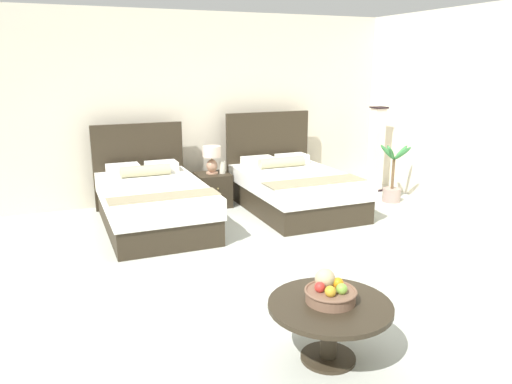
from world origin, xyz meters
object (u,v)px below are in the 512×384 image
(nightstand, at_px, (213,190))
(fruit_bowl, at_px, (330,291))
(coffee_table, at_px, (330,316))
(vase, at_px, (222,167))
(potted_palm, at_px, (392,184))
(bed_near_corner, at_px, (293,188))
(table_lamp, at_px, (212,156))
(floor_lamp_corner, at_px, (377,149))
(bed_near_window, at_px, (153,202))

(nightstand, xyz_separation_m, fruit_bowl, (-0.45, -4.12, 0.27))
(coffee_table, bearing_deg, vase, 81.64)
(nightstand, bearing_deg, potted_palm, -17.74)
(bed_near_corner, bearing_deg, table_lamp, 149.55)
(vase, bearing_deg, bed_near_corner, -31.57)
(fruit_bowl, bearing_deg, vase, 81.77)
(table_lamp, distance_m, floor_lamp_corner, 2.81)
(table_lamp, relative_size, vase, 2.26)
(bed_near_window, xyz_separation_m, nightstand, (1.02, 0.60, -0.08))
(table_lamp, bearing_deg, vase, -22.79)
(fruit_bowl, distance_m, floor_lamp_corner, 5.12)
(table_lamp, distance_m, fruit_bowl, 4.17)
(bed_near_corner, bearing_deg, fruit_bowl, -112.96)
(bed_near_window, bearing_deg, floor_lamp_corner, 6.60)
(bed_near_window, xyz_separation_m, vase, (1.16, 0.56, 0.26))
(table_lamp, height_order, potted_palm, potted_palm)
(fruit_bowl, height_order, potted_palm, potted_palm)
(floor_lamp_corner, xyz_separation_m, potted_palm, (-0.17, -0.68, -0.41))
(potted_palm, bearing_deg, floor_lamp_corner, 76.20)
(vase, distance_m, potted_palm, 2.64)
(coffee_table, bearing_deg, potted_palm, 46.90)
(vase, height_order, potted_palm, potted_palm)
(coffee_table, bearing_deg, floor_lamp_corner, 50.72)
(table_lamp, distance_m, vase, 0.23)
(bed_near_corner, height_order, coffee_table, bed_near_corner)
(bed_near_corner, bearing_deg, nightstand, 150.37)
(table_lamp, bearing_deg, potted_palm, -18.13)
(bed_near_corner, xyz_separation_m, nightstand, (-1.05, 0.59, -0.07))
(table_lamp, bearing_deg, bed_near_window, -148.45)
(bed_near_window, distance_m, coffee_table, 3.59)
(bed_near_window, relative_size, bed_near_corner, 1.03)
(potted_palm, bearing_deg, bed_near_corner, 171.13)
(bed_near_window, height_order, potted_palm, bed_near_window)
(coffee_table, bearing_deg, bed_near_corner, 67.04)
(table_lamp, bearing_deg, floor_lamp_corner, -3.71)
(coffee_table, xyz_separation_m, fruit_bowl, (0.01, 0.03, 0.17))
(bed_near_window, height_order, floor_lamp_corner, floor_lamp_corner)
(bed_near_window, relative_size, potted_palm, 2.30)
(bed_near_corner, xyz_separation_m, coffee_table, (-1.51, -3.56, 0.03))
(coffee_table, bearing_deg, fruit_bowl, 67.28)
(bed_near_window, relative_size, coffee_table, 2.40)
(bed_near_corner, distance_m, coffee_table, 3.86)
(nightstand, relative_size, potted_palm, 0.54)
(nightstand, xyz_separation_m, potted_palm, (2.64, -0.84, 0.04))
(floor_lamp_corner, bearing_deg, bed_near_corner, -166.15)
(bed_near_corner, distance_m, fruit_bowl, 3.83)
(table_lamp, bearing_deg, coffee_table, -96.31)
(nightstand, relative_size, coffee_table, 0.56)
(coffee_table, height_order, fruit_bowl, fruit_bowl)
(fruit_bowl, bearing_deg, bed_near_window, 99.18)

